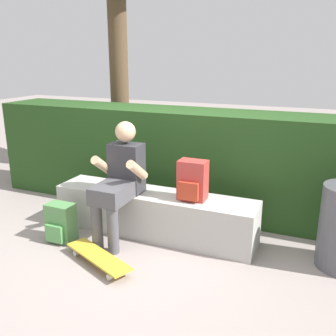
{
  "coord_description": "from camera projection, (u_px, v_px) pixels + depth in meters",
  "views": [
    {
      "loc": [
        1.6,
        -2.95,
        1.84
      ],
      "look_at": [
        0.09,
        0.57,
        0.7
      ],
      "focal_mm": 40.2,
      "sensor_mm": 36.0,
      "label": 1
    }
  ],
  "objects": [
    {
      "name": "backpack_on_ground",
      "position": [
        61.0,
        223.0,
        3.88
      ],
      "size": [
        0.28,
        0.23,
        0.4
      ],
      "color": "#51894C",
      "rests_on": "ground"
    },
    {
      "name": "hedge_row",
      "position": [
        209.0,
        162.0,
        4.55
      ],
      "size": [
        5.75,
        0.72,
        1.23
      ],
      "color": "#22431A",
      "rests_on": "ground"
    },
    {
      "name": "bench_main",
      "position": [
        154.0,
        213.0,
        4.01
      ],
      "size": [
        2.18,
        0.46,
        0.47
      ],
      "color": "#B4B2AB",
      "rests_on": "ground"
    },
    {
      "name": "person_skater",
      "position": [
        120.0,
        178.0,
        3.81
      ],
      "size": [
        0.49,
        0.62,
        1.22
      ],
      "color": "#333338",
      "rests_on": "ground"
    },
    {
      "name": "ground_plane",
      "position": [
        137.0,
        250.0,
        3.73
      ],
      "size": [
        24.0,
        24.0,
        0.0
      ],
      "primitive_type": "plane",
      "color": "gray"
    },
    {
      "name": "skateboard_near_person",
      "position": [
        98.0,
        257.0,
        3.46
      ],
      "size": [
        0.81,
        0.5,
        0.09
      ],
      "color": "gold",
      "rests_on": "ground"
    },
    {
      "name": "backpack_on_bench",
      "position": [
        192.0,
        181.0,
        3.72
      ],
      "size": [
        0.28,
        0.23,
        0.4
      ],
      "color": "#B23833",
      "rests_on": "bench_main"
    }
  ]
}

